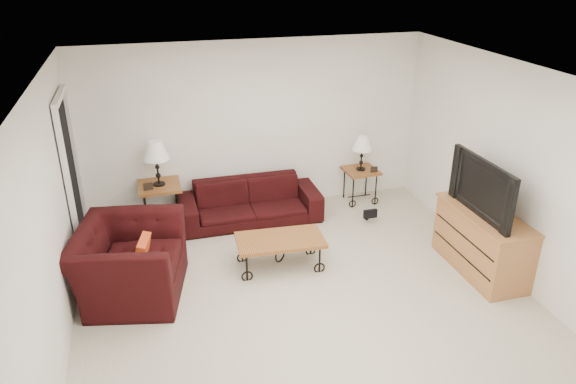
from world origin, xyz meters
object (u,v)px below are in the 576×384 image
object	(u,v)px
side_table_right	(360,185)
lamp_left	(157,163)
sofa	(250,202)
backpack	(367,208)
coffee_table	(280,253)
lamp_right	(362,153)
tv_stand	(482,242)
television	(490,187)
side_table_left	(161,205)
armchair	(129,262)

from	to	relation	value
side_table_right	lamp_left	xyz separation A→B (m)	(-3.01, 0.00, 0.68)
sofa	backpack	xyz separation A→B (m)	(1.63, -0.47, -0.10)
lamp_left	side_table_right	bearing A→B (deg)	0.00
side_table_right	coffee_table	xyz separation A→B (m)	(-1.67, -1.51, -0.07)
lamp_right	tv_stand	world-z (taller)	lamp_right
tv_stand	television	world-z (taller)	television
tv_stand	side_table_right	bearing A→B (deg)	106.50
lamp_right	coffee_table	world-z (taller)	lamp_right
sofa	lamp_left	world-z (taller)	lamp_left
coffee_table	television	size ratio (longest dim) A/B	0.91
side_table_left	backpack	distance (m)	2.94
lamp_right	backpack	distance (m)	0.90
armchair	coffee_table	bearing A→B (deg)	-74.38
tv_stand	backpack	bearing A→B (deg)	116.93
television	lamp_left	bearing A→B (deg)	-121.42
side_table_right	television	size ratio (longest dim) A/B	0.46
tv_stand	television	size ratio (longest dim) A/B	1.12
side_table_left	armchair	xyz separation A→B (m)	(-0.44, -1.61, 0.10)
armchair	tv_stand	size ratio (longest dim) A/B	0.97
coffee_table	armchair	xyz separation A→B (m)	(-1.77, -0.09, 0.21)
side_table_left	tv_stand	size ratio (longest dim) A/B	0.48
sofa	lamp_left	distance (m)	1.41
side_table_left	sofa	bearing A→B (deg)	-8.30
side_table_left	backpack	size ratio (longest dim) A/B	1.62
sofa	tv_stand	distance (m)	3.18
side_table_right	backpack	xyz separation A→B (m)	(-0.14, -0.65, -0.07)
sofa	tv_stand	size ratio (longest dim) A/B	1.54
armchair	lamp_left	bearing A→B (deg)	-2.55
side_table_left	armchair	size ratio (longest dim) A/B	0.50
side_table_left	side_table_right	world-z (taller)	side_table_left
lamp_left	coffee_table	xyz separation A→B (m)	(1.34, -1.51, -0.75)
coffee_table	armchair	bearing A→B (deg)	-177.01
tv_stand	television	xyz separation A→B (m)	(-0.02, 0.00, 0.73)
sofa	lamp_right	xyz separation A→B (m)	(1.77, 0.18, 0.51)
side_table_left	side_table_right	distance (m)	3.01
sofa	television	bearing A→B (deg)	-40.31
lamp_left	armchair	world-z (taller)	lamp_left
side_table_left	backpack	world-z (taller)	side_table_left
tv_stand	sofa	bearing A→B (deg)	139.92
side_table_left	coffee_table	xyz separation A→B (m)	(1.34, -1.51, -0.12)
coffee_table	lamp_right	bearing A→B (deg)	42.14
lamp_right	television	xyz separation A→B (m)	(0.64, -2.23, 0.32)
side_table_left	television	bearing A→B (deg)	-31.42
sofa	side_table_left	distance (m)	1.25
sofa	lamp_right	world-z (taller)	lamp_right
lamp_right	coffee_table	size ratio (longest dim) A/B	0.50
lamp_left	sofa	bearing A→B (deg)	-8.30
armchair	tv_stand	distance (m)	4.15
side_table_left	side_table_right	size ratio (longest dim) A/B	1.18
coffee_table	side_table_right	bearing A→B (deg)	42.14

